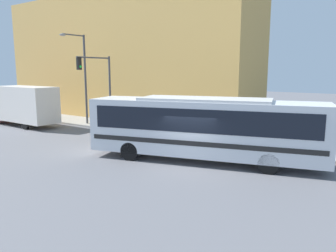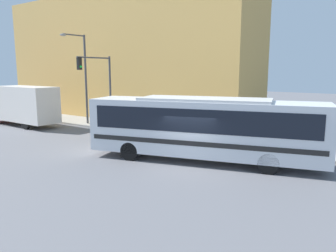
{
  "view_description": "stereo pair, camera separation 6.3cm",
  "coord_description": "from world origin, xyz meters",
  "px_view_note": "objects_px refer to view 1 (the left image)",
  "views": [
    {
      "loc": [
        -13.55,
        -8.12,
        4.73
      ],
      "look_at": [
        2.19,
        2.96,
        1.44
      ],
      "focal_mm": 35.0,
      "sensor_mm": 36.0,
      "label": 1
    },
    {
      "loc": [
        -13.51,
        -8.17,
        4.73
      ],
      "look_at": [
        2.19,
        2.96,
        1.44
      ],
      "focal_mm": 35.0,
      "sensor_mm": 36.0,
      "label": 2
    }
  ],
  "objects_px": {
    "city_bus": "(204,125)",
    "traffic_light_pole": "(100,80)",
    "parking_meter": "(119,117)",
    "street_lamp": "(82,72)",
    "pedestrian_near_corner": "(111,113)",
    "delivery_truck": "(21,105)",
    "fire_hydrant": "(167,129)"
  },
  "relations": [
    {
      "from": "traffic_light_pole",
      "to": "city_bus",
      "type": "bearing_deg",
      "value": -105.37
    },
    {
      "from": "city_bus",
      "to": "traffic_light_pole",
      "type": "height_order",
      "value": "traffic_light_pole"
    },
    {
      "from": "city_bus",
      "to": "traffic_light_pole",
      "type": "relative_size",
      "value": 2.18
    },
    {
      "from": "traffic_light_pole",
      "to": "street_lamp",
      "type": "bearing_deg",
      "value": 73.61
    },
    {
      "from": "delivery_truck",
      "to": "traffic_light_pole",
      "type": "relative_size",
      "value": 1.49
    },
    {
      "from": "city_bus",
      "to": "fire_hydrant",
      "type": "relative_size",
      "value": 14.64
    },
    {
      "from": "city_bus",
      "to": "traffic_light_pole",
      "type": "distance_m",
      "value": 11.43
    },
    {
      "from": "delivery_truck",
      "to": "street_lamp",
      "type": "relative_size",
      "value": 1.12
    },
    {
      "from": "fire_hydrant",
      "to": "parking_meter",
      "type": "xyz_separation_m",
      "value": [
        0.0,
        4.62,
        0.48
      ]
    },
    {
      "from": "city_bus",
      "to": "traffic_light_pole",
      "type": "bearing_deg",
      "value": 58.71
    },
    {
      "from": "delivery_truck",
      "to": "fire_hydrant",
      "type": "height_order",
      "value": "delivery_truck"
    },
    {
      "from": "city_bus",
      "to": "pedestrian_near_corner",
      "type": "bearing_deg",
      "value": 50.22
    },
    {
      "from": "fire_hydrant",
      "to": "parking_meter",
      "type": "relative_size",
      "value": 0.64
    },
    {
      "from": "delivery_truck",
      "to": "traffic_light_pole",
      "type": "xyz_separation_m",
      "value": [
        2.1,
        -7.51,
        2.2
      ]
    },
    {
      "from": "city_bus",
      "to": "pedestrian_near_corner",
      "type": "relative_size",
      "value": 6.68
    },
    {
      "from": "delivery_truck",
      "to": "fire_hydrant",
      "type": "xyz_separation_m",
      "value": [
        3.04,
        -13.17,
        -1.22
      ]
    },
    {
      "from": "delivery_truck",
      "to": "parking_meter",
      "type": "xyz_separation_m",
      "value": [
        3.04,
        -8.55,
        -0.75
      ]
    },
    {
      "from": "parking_meter",
      "to": "pedestrian_near_corner",
      "type": "height_order",
      "value": "pedestrian_near_corner"
    },
    {
      "from": "delivery_truck",
      "to": "traffic_light_pole",
      "type": "height_order",
      "value": "traffic_light_pole"
    },
    {
      "from": "city_bus",
      "to": "pedestrian_near_corner",
      "type": "distance_m",
      "value": 13.15
    },
    {
      "from": "parking_meter",
      "to": "pedestrian_near_corner",
      "type": "xyz_separation_m",
      "value": [
        1.4,
        2.22,
        0.05
      ]
    },
    {
      "from": "parking_meter",
      "to": "street_lamp",
      "type": "bearing_deg",
      "value": 90.83
    },
    {
      "from": "traffic_light_pole",
      "to": "delivery_truck",
      "type": "bearing_deg",
      "value": 105.64
    },
    {
      "from": "street_lamp",
      "to": "traffic_light_pole",
      "type": "bearing_deg",
      "value": -106.39
    },
    {
      "from": "street_lamp",
      "to": "fire_hydrant",
      "type": "bearing_deg",
      "value": -89.61
    },
    {
      "from": "street_lamp",
      "to": "city_bus",
      "type": "bearing_deg",
      "value": -105.59
    },
    {
      "from": "delivery_truck",
      "to": "street_lamp",
      "type": "distance_m",
      "value": 6.08
    },
    {
      "from": "parking_meter",
      "to": "street_lamp",
      "type": "xyz_separation_m",
      "value": [
        -0.06,
        4.02,
        3.51
      ]
    },
    {
      "from": "traffic_light_pole",
      "to": "pedestrian_near_corner",
      "type": "bearing_deg",
      "value": 26.74
    },
    {
      "from": "street_lamp",
      "to": "delivery_truck",
      "type": "bearing_deg",
      "value": 123.3
    },
    {
      "from": "fire_hydrant",
      "to": "street_lamp",
      "type": "bearing_deg",
      "value": 90.39
    },
    {
      "from": "delivery_truck",
      "to": "pedestrian_near_corner",
      "type": "relative_size",
      "value": 4.54
    }
  ]
}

